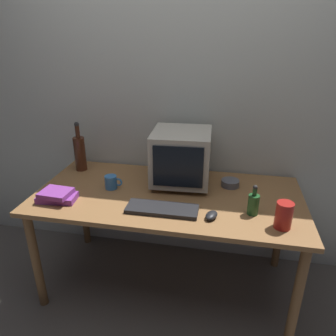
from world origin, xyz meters
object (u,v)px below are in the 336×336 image
(cd_spindle, at_px, (230,183))
(keyboard, at_px, (162,209))
(metal_canister, at_px, (284,215))
(book_stack, at_px, (57,196))
(bottle_short, at_px, (253,204))
(mug, at_px, (111,182))
(bottle_tall, at_px, (80,152))
(crt_monitor, at_px, (181,157))
(computer_mouse, at_px, (211,215))

(cd_spindle, bearing_deg, keyboard, -133.74)
(metal_canister, bearing_deg, book_stack, 178.45)
(keyboard, height_order, cd_spindle, cd_spindle)
(bottle_short, relative_size, mug, 1.53)
(keyboard, distance_m, metal_canister, 0.67)
(keyboard, height_order, metal_canister, metal_canister)
(bottle_tall, bearing_deg, crt_monitor, -5.96)
(crt_monitor, distance_m, computer_mouse, 0.51)
(book_stack, distance_m, mug, 0.35)
(crt_monitor, xyz_separation_m, bottle_tall, (-0.77, 0.08, -0.05))
(bottle_tall, bearing_deg, mug, -37.26)
(crt_monitor, relative_size, computer_mouse, 4.05)
(keyboard, distance_m, bottle_short, 0.52)
(crt_monitor, bearing_deg, bottle_short, -34.43)
(bottle_short, bearing_deg, crt_monitor, 145.57)
(computer_mouse, bearing_deg, metal_canister, 16.34)
(crt_monitor, xyz_separation_m, bottle_short, (0.47, -0.32, -0.12))
(cd_spindle, bearing_deg, mug, -166.35)
(book_stack, xyz_separation_m, cd_spindle, (1.05, 0.41, -0.01))
(computer_mouse, xyz_separation_m, bottle_short, (0.23, 0.09, 0.05))
(computer_mouse, xyz_separation_m, cd_spindle, (0.10, 0.43, 0.00))
(keyboard, bearing_deg, metal_canister, -4.33)
(mug, bearing_deg, keyboard, -28.62)
(keyboard, xyz_separation_m, cd_spindle, (0.38, 0.40, 0.01))
(keyboard, bearing_deg, mug, 150.76)
(crt_monitor, height_order, metal_canister, crt_monitor)
(crt_monitor, bearing_deg, keyboard, -97.19)
(keyboard, relative_size, metal_canister, 2.80)
(computer_mouse, relative_size, bottle_short, 0.54)
(computer_mouse, bearing_deg, cd_spindle, 96.42)
(keyboard, xyz_separation_m, computer_mouse, (0.29, -0.02, 0.01))
(computer_mouse, distance_m, mug, 0.72)
(computer_mouse, height_order, bottle_short, bottle_short)
(book_stack, height_order, cd_spindle, book_stack)
(computer_mouse, distance_m, bottle_short, 0.25)
(keyboard, xyz_separation_m, metal_canister, (0.67, -0.04, 0.06))
(mug, xyz_separation_m, metal_canister, (1.06, -0.26, 0.03))
(keyboard, relative_size, bottle_short, 2.28)
(bottle_short, distance_m, book_stack, 1.18)
(computer_mouse, relative_size, book_stack, 0.41)
(bottle_tall, bearing_deg, computer_mouse, -25.90)
(bottle_tall, height_order, cd_spindle, bottle_tall)
(computer_mouse, bearing_deg, keyboard, -165.77)
(computer_mouse, bearing_deg, crt_monitor, 139.38)
(crt_monitor, relative_size, mug, 3.37)
(book_stack, bearing_deg, metal_canister, -1.55)
(mug, relative_size, metal_canister, 0.80)
(crt_monitor, relative_size, cd_spindle, 3.37)
(bottle_short, xyz_separation_m, book_stack, (-1.18, -0.07, -0.03))
(bottle_tall, bearing_deg, cd_spindle, -3.35)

